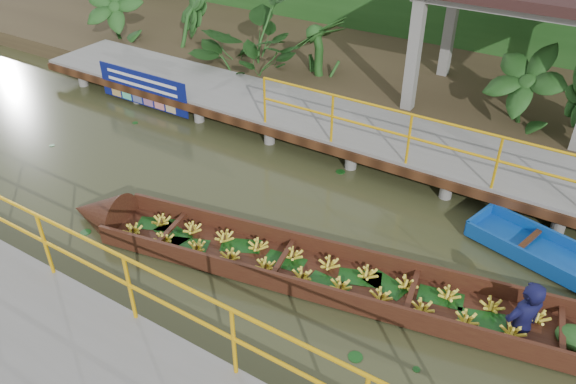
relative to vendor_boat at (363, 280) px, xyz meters
The scene contains 7 objects.
ground 2.82m from the vendor_boat, behind, with size 80.00×80.00×0.00m, color #2F3118.
land_strip 8.40m from the vendor_boat, 109.32° to the left, with size 30.00×8.00×0.45m, color #34291A.
far_dock 4.74m from the vendor_boat, 125.62° to the left, with size 16.00×2.06×1.66m.
pavilion 7.21m from the vendor_boat, 88.11° to the left, with size 4.40×3.00×3.00m.
vendor_boat is the anchor object (origin of this frame).
blue_banner 7.86m from the vendor_boat, 158.31° to the left, with size 2.76×0.04×0.86m.
tropical_plants 7.39m from the vendor_boat, 128.35° to the left, with size 14.48×1.48×1.85m.
Camera 1 is at (5.17, -6.32, 5.98)m, focal length 35.00 mm.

